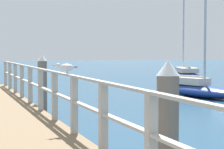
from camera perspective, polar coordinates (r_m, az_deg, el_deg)
name	(u,v)px	position (r m, az deg, el deg)	size (l,w,h in m)	color
pier_railing	(47,87)	(10.30, -8.93, -1.71)	(0.12, 18.32, 1.11)	#B2ADA3
dock_piling_near	(168,132)	(5.29, 7.66, -7.84)	(0.29, 0.29, 1.83)	#6B6056
dock_piling_far	(42,84)	(12.84, -9.56, -1.30)	(0.29, 0.29, 1.83)	#6B6056
seagull_foreground	(66,67)	(8.39, -6.32, 1.03)	(0.48, 0.18, 0.21)	white
boat_1	(184,74)	(27.92, 9.92, 0.01)	(4.17, 7.14, 9.29)	navy
boat_3	(199,89)	(17.83, 11.94, -1.99)	(2.41, 4.70, 5.07)	navy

